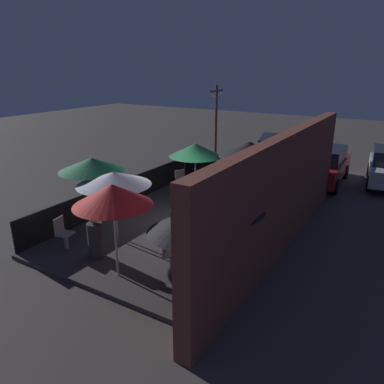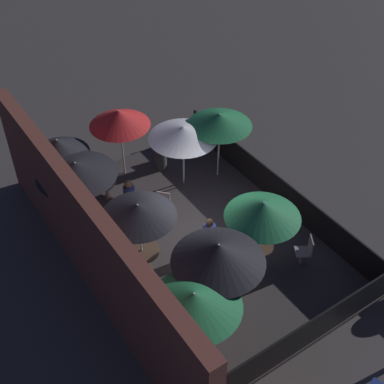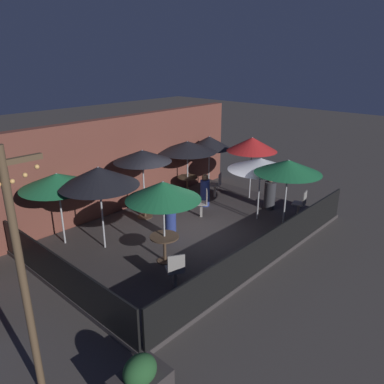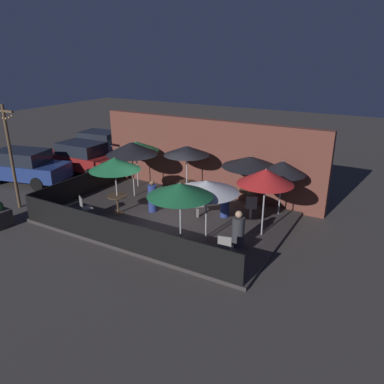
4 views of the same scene
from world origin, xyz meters
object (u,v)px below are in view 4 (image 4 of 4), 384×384
object	(u,v)px
patio_umbrella_1	(251,162)
patio_umbrella_8	(266,176)
patio_umbrella_6	(180,190)
patron_2	(225,203)
patio_umbrella_4	(207,186)
parked_car_1	(82,157)
patron_1	(238,230)
dining_table_1	(249,194)
patron_0	(152,197)
patio_umbrella_5	(282,167)
patio_umbrella_7	(136,146)
patio_umbrella_2	(115,164)
parked_car_0	(23,166)
light_post	(10,152)
dining_table_0	(187,186)
patio_chair_1	(251,206)
parked_car_2	(100,145)
patio_umbrella_0	(187,150)
patio_chair_0	(198,205)
dining_table_2	(117,199)
patio_umbrella_3	(132,148)
patio_chair_2	(85,207)
patio_chair_3	(225,248)

from	to	relation	value
patio_umbrella_1	patio_umbrella_8	bearing A→B (deg)	-57.22
patio_umbrella_6	patron_2	bearing A→B (deg)	90.07
patio_umbrella_4	parked_car_1	bearing A→B (deg)	158.25
patio_umbrella_6	patron_1	bearing A→B (deg)	44.37
dining_table_1	patron_0	world-z (taller)	patron_0
patio_umbrella_8	patron_1	distance (m)	1.95
patio_umbrella_5	patio_umbrella_7	size ratio (longest dim) A/B	1.00
patio_umbrella_2	patio_umbrella_4	world-z (taller)	patio_umbrella_2
patio_umbrella_1	parked_car_0	distance (m)	10.99
patio_umbrella_1	light_post	xyz separation A→B (m)	(-8.23, -4.39, 0.29)
patio_umbrella_6	parked_car_0	world-z (taller)	patio_umbrella_6
patio_umbrella_7	patron_2	distance (m)	5.24
patio_umbrella_2	patron_2	world-z (taller)	patio_umbrella_2
patio_umbrella_5	parked_car_0	bearing A→B (deg)	-169.43
patio_umbrella_5	parked_car_1	world-z (taller)	patio_umbrella_5
dining_table_1	patron_2	world-z (taller)	patron_2
dining_table_0	patio_chair_1	xyz separation A→B (m)	(3.09, -0.58, -0.06)
patio_umbrella_2	parked_car_2	size ratio (longest dim) A/B	0.55
patio_umbrella_5	patron_2	xyz separation A→B (m)	(-1.70, -1.25, -1.32)
patio_umbrella_8	patron_0	size ratio (longest dim) A/B	1.83
patio_umbrella_0	patio_chair_0	world-z (taller)	patio_umbrella_0
patio_umbrella_6	patron_0	bearing A→B (deg)	139.97
patron_2	patio_umbrella_8	bearing A→B (deg)	118.55
dining_table_2	patron_1	bearing A→B (deg)	-0.87
patio_umbrella_3	patio_chair_2	distance (m)	3.29
dining_table_2	patio_chair_0	world-z (taller)	patio_chair_0
light_post	patio_chair_2	bearing A→B (deg)	4.57
patio_chair_1	patio_umbrella_1	bearing A→B (deg)	-0.00
patio_umbrella_3	parked_car_0	world-z (taller)	patio_umbrella_3
patron_0	patio_chair_0	bearing A→B (deg)	103.03
patio_chair_3	patron_2	world-z (taller)	patron_2
dining_table_2	patio_chair_2	bearing A→B (deg)	-121.99
patio_umbrella_4	patio_umbrella_8	size ratio (longest dim) A/B	0.89
parked_car_0	patio_chair_1	bearing A→B (deg)	-7.79
patio_umbrella_4	patio_umbrella_6	size ratio (longest dim) A/B	0.91
patio_umbrella_5	patio_chair_1	distance (m)	1.84
patio_umbrella_2	dining_table_0	world-z (taller)	patio_umbrella_2
patio_chair_1	patio_chair_2	size ratio (longest dim) A/B	1.04
dining_table_2	patio_chair_1	size ratio (longest dim) A/B	0.80
patron_0	patron_1	xyz separation A→B (m)	(3.99, -0.92, -0.05)
patio_chair_3	patron_2	distance (m)	3.33
patio_umbrella_0	light_post	xyz separation A→B (m)	(-5.65, -3.92, 0.07)
patio_chair_3	patio_umbrella_1	bearing A→B (deg)	0.00
patron_2	parked_car_2	bearing A→B (deg)	-61.09
patio_chair_1	patron_1	xyz separation A→B (m)	(0.39, -2.09, 0.01)
patron_2	patio_umbrella_2	bearing A→B (deg)	-12.57
dining_table_1	parked_car_1	xyz separation A→B (m)	(-9.38, 0.35, 0.17)
patio_umbrella_2	patio_chair_2	size ratio (longest dim) A/B	2.44
patio_umbrella_8	dining_table_2	distance (m)	5.73
patron_2	parked_car_2	xyz separation A→B (m)	(-10.10, 4.23, 0.18)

